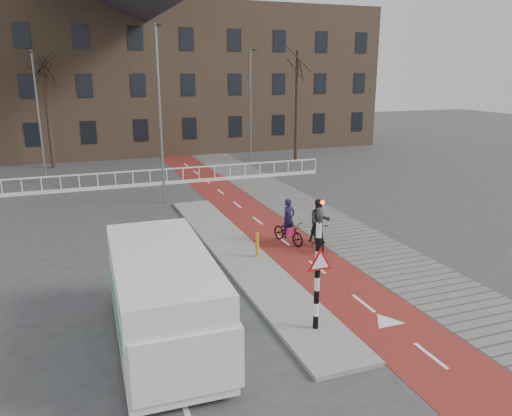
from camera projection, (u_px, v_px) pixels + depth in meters
name	position (u px, v px, depth m)	size (l,w,h in m)	color
ground	(303.00, 297.00, 15.18)	(120.00, 120.00, 0.00)	#38383A
bike_lane	(243.00, 210.00, 24.72)	(2.50, 60.00, 0.01)	maroon
sidewalk	(295.00, 205.00, 25.66)	(3.00, 60.00, 0.01)	slate
curb_island	(240.00, 254.00, 18.55)	(1.80, 16.00, 0.12)	gray
traffic_signal	(318.00, 262.00, 12.62)	(0.80, 0.80, 3.68)	black
bollard	(257.00, 245.00, 18.07)	(0.12, 0.12, 0.91)	#D69A0B
cyclist_near	(288.00, 228.00, 19.79)	(1.08, 1.81, 1.80)	black
cyclist_far	(319.00, 228.00, 19.18)	(0.98, 1.88, 1.94)	black
van	(163.00, 298.00, 12.26)	(2.40, 5.69, 2.42)	silver
railing	(98.00, 185.00, 28.80)	(28.00, 0.10, 0.99)	silver
townhouse_row	(105.00, 56.00, 41.03)	(46.00, 10.00, 15.90)	#7F6047
tree_mid	(48.00, 113.00, 34.42)	(0.28, 0.28, 7.64)	black
tree_right	(297.00, 107.00, 37.32)	(0.27, 0.27, 8.07)	black
streetlight_near	(160.00, 117.00, 24.88)	(0.12, 0.12, 8.84)	slate
streetlight_left	(39.00, 119.00, 29.64)	(0.12, 0.12, 7.81)	slate
streetlight_right	(251.00, 106.00, 37.21)	(0.12, 0.12, 8.23)	slate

